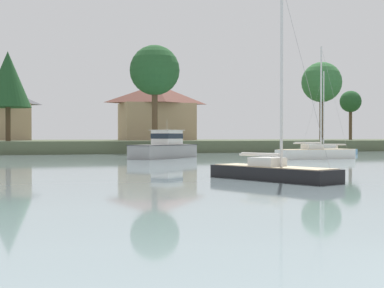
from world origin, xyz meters
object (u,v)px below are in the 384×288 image
Objects in this scene: sailboat_black at (272,176)px; mooring_buoy_green at (339,155)px; sailboat_skyblue at (328,152)px; sailboat_white at (315,156)px; cruiser_grey at (169,152)px.

sailboat_black reaches higher than mooring_buoy_green.
mooring_buoy_green is at bearing 50.20° from sailboat_black.
sailboat_skyblue is 23.08× the size of mooring_buoy_green.
sailboat_white reaches higher than mooring_buoy_green.
sailboat_black is 21.21× the size of mooring_buoy_green.
cruiser_grey is at bearing -164.04° from sailboat_skyblue.
cruiser_grey is 0.92× the size of sailboat_black.
sailboat_black reaches higher than cruiser_grey.
sailboat_black is (-3.48, -28.74, -0.39)m from cruiser_grey.
sailboat_black is at bearing -126.80° from sailboat_white.
sailboat_white is at bearing -30.32° from cruiser_grey.
sailboat_white is 24.37× the size of mooring_buoy_green.
mooring_buoy_green is (19.61, -1.02, -0.53)m from cruiser_grey.
mooring_buoy_green is at bearing -115.44° from sailboat_skyblue.
cruiser_grey is 28.95m from sailboat_black.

